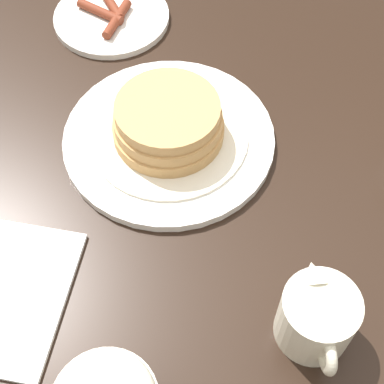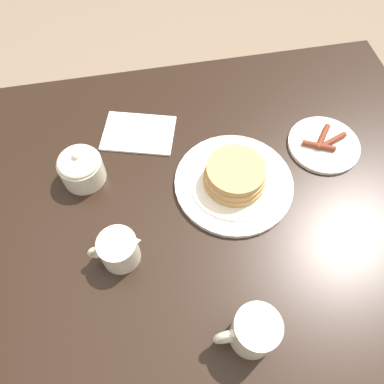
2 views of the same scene
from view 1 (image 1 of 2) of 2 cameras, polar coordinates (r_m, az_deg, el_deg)
ground_plane at (r=1.42m, az=0.45°, el=-15.17°), size 8.00×8.00×0.00m
dining_table at (r=0.86m, az=0.72°, el=-2.09°), size 1.11×0.92×0.75m
pancake_plate at (r=0.75m, az=-2.30°, el=6.04°), size 0.27×0.27×0.07m
side_plate_bacon at (r=0.94m, az=-7.83°, el=16.50°), size 0.18×0.18×0.02m
creamer_pitcher at (r=0.62m, az=11.99°, el=-11.70°), size 0.11×0.08×0.08m
napkin at (r=0.69m, az=-17.22°, el=-9.56°), size 0.21×0.17×0.01m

